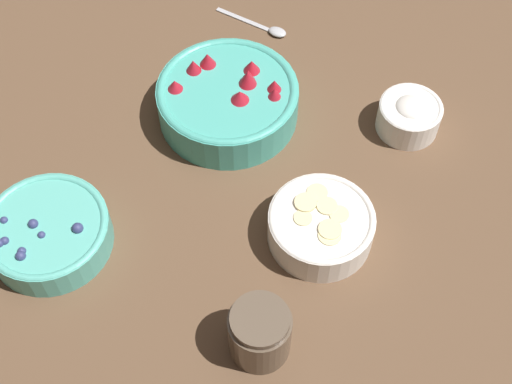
{
  "coord_description": "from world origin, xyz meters",
  "views": [
    {
      "loc": [
        -0.47,
        -0.37,
        0.87
      ],
      "look_at": [
        -0.04,
        -0.02,
        0.04
      ],
      "focal_mm": 50.0,
      "sensor_mm": 36.0,
      "label": 1
    }
  ],
  "objects": [
    {
      "name": "ground_plane",
      "position": [
        0.0,
        0.0,
        0.0
      ],
      "size": [
        4.0,
        4.0,
        0.0
      ],
      "primitive_type": "plane",
      "color": "brown"
    },
    {
      "name": "spoon",
      "position": [
        0.26,
        0.21,
        0.0
      ],
      "size": [
        0.04,
        0.14,
        0.01
      ],
      "color": "#B2B2B7",
      "rests_on": "ground_plane"
    },
    {
      "name": "bowl_bananas",
      "position": [
        -0.02,
        -0.12,
        0.03
      ],
      "size": [
        0.15,
        0.15,
        0.06
      ],
      "color": "white",
      "rests_on": "ground_plane"
    },
    {
      "name": "jar_chocolate",
      "position": [
        -0.2,
        -0.15,
        0.04
      ],
      "size": [
        0.08,
        0.08,
        0.09
      ],
      "color": "brown",
      "rests_on": "ground_plane"
    },
    {
      "name": "bowl_strawberries",
      "position": [
        0.07,
        0.13,
        0.04
      ],
      "size": [
        0.22,
        0.22,
        0.09
      ],
      "color": "#47AD9E",
      "rests_on": "ground_plane"
    },
    {
      "name": "bowl_blueberries",
      "position": [
        -0.26,
        0.17,
        0.03
      ],
      "size": [
        0.17,
        0.17,
        0.06
      ],
      "color": "#56B7A8",
      "rests_on": "ground_plane"
    },
    {
      "name": "bowl_cream",
      "position": [
        0.23,
        -0.1,
        0.03
      ],
      "size": [
        0.1,
        0.1,
        0.06
      ],
      "color": "white",
      "rests_on": "ground_plane"
    }
  ]
}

